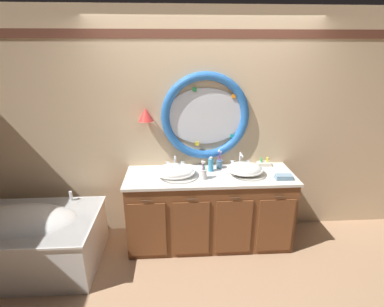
{
  "coord_description": "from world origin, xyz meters",
  "views": [
    {
      "loc": [
        -0.34,
        -2.67,
        2.19
      ],
      "look_at": [
        -0.16,
        0.25,
        1.12
      ],
      "focal_mm": 27.16,
      "sensor_mm": 36.0,
      "label": 1
    }
  ],
  "objects_px": {
    "folded_hand_towel": "(284,177)",
    "soap_dispenser": "(211,165)",
    "sink_basin_left": "(175,171)",
    "toiletry_basket": "(264,163)",
    "toothbrush_holder_left": "(203,173)",
    "toothbrush_holder_right": "(219,164)",
    "bathtub": "(19,238)",
    "sink_basin_right": "(245,169)"
  },
  "relations": [
    {
      "from": "folded_hand_towel",
      "to": "soap_dispenser",
      "type": "bearing_deg",
      "value": 161.03
    },
    {
      "from": "sink_basin_left",
      "to": "toiletry_basket",
      "type": "distance_m",
      "value": 1.08
    },
    {
      "from": "toothbrush_holder_left",
      "to": "toothbrush_holder_right",
      "type": "relative_size",
      "value": 0.93
    },
    {
      "from": "toothbrush_holder_left",
      "to": "bathtub",
      "type": "bearing_deg",
      "value": -174.17
    },
    {
      "from": "sink_basin_left",
      "to": "toothbrush_holder_left",
      "type": "height_order",
      "value": "toothbrush_holder_left"
    },
    {
      "from": "sink_basin_left",
      "to": "toothbrush_holder_left",
      "type": "bearing_deg",
      "value": -15.26
    },
    {
      "from": "toothbrush_holder_left",
      "to": "toiletry_basket",
      "type": "distance_m",
      "value": 0.83
    },
    {
      "from": "bathtub",
      "to": "toiletry_basket",
      "type": "relative_size",
      "value": 9.98
    },
    {
      "from": "sink_basin_left",
      "to": "folded_hand_towel",
      "type": "distance_m",
      "value": 1.16
    },
    {
      "from": "folded_hand_towel",
      "to": "toiletry_basket",
      "type": "distance_m",
      "value": 0.4
    },
    {
      "from": "bathtub",
      "to": "toothbrush_holder_right",
      "type": "height_order",
      "value": "toothbrush_holder_right"
    },
    {
      "from": "toothbrush_holder_right",
      "to": "toiletry_basket",
      "type": "relative_size",
      "value": 1.39
    },
    {
      "from": "sink_basin_left",
      "to": "folded_hand_towel",
      "type": "height_order",
      "value": "sink_basin_left"
    },
    {
      "from": "sink_basin_left",
      "to": "bathtub",
      "type": "bearing_deg",
      "value": -170.32
    },
    {
      "from": "sink_basin_right",
      "to": "toothbrush_holder_left",
      "type": "xyz_separation_m",
      "value": [
        -0.47,
        -0.08,
        -0.0
      ]
    },
    {
      "from": "toiletry_basket",
      "to": "toothbrush_holder_left",
      "type": "bearing_deg",
      "value": -156.73
    },
    {
      "from": "toothbrush_holder_left",
      "to": "folded_hand_towel",
      "type": "xyz_separation_m",
      "value": [
        0.86,
        -0.06,
        -0.04
      ]
    },
    {
      "from": "sink_basin_left",
      "to": "sink_basin_right",
      "type": "relative_size",
      "value": 1.09
    },
    {
      "from": "sink_basin_right",
      "to": "sink_basin_left",
      "type": "bearing_deg",
      "value": -180.0
    },
    {
      "from": "sink_basin_left",
      "to": "toothbrush_holder_left",
      "type": "distance_m",
      "value": 0.31
    },
    {
      "from": "sink_basin_left",
      "to": "folded_hand_towel",
      "type": "bearing_deg",
      "value": -6.79
    },
    {
      "from": "folded_hand_towel",
      "to": "toothbrush_holder_right",
      "type": "bearing_deg",
      "value": 152.13
    },
    {
      "from": "toothbrush_holder_right",
      "to": "sink_basin_right",
      "type": "bearing_deg",
      "value": -38.77
    },
    {
      "from": "toothbrush_holder_left",
      "to": "soap_dispenser",
      "type": "xyz_separation_m",
      "value": [
        0.1,
        0.2,
        0.01
      ]
    },
    {
      "from": "sink_basin_left",
      "to": "toiletry_basket",
      "type": "height_order",
      "value": "sink_basin_left"
    },
    {
      "from": "sink_basin_right",
      "to": "toothbrush_holder_right",
      "type": "height_order",
      "value": "toothbrush_holder_right"
    },
    {
      "from": "soap_dispenser",
      "to": "folded_hand_towel",
      "type": "height_order",
      "value": "soap_dispenser"
    },
    {
      "from": "toothbrush_holder_left",
      "to": "toothbrush_holder_right",
      "type": "bearing_deg",
      "value": 52.88
    },
    {
      "from": "bathtub",
      "to": "toothbrush_holder_left",
      "type": "bearing_deg",
      "value": 5.83
    },
    {
      "from": "folded_hand_towel",
      "to": "sink_basin_left",
      "type": "bearing_deg",
      "value": 173.21
    },
    {
      "from": "bathtub",
      "to": "folded_hand_towel",
      "type": "relative_size",
      "value": 8.48
    },
    {
      "from": "sink_basin_right",
      "to": "toothbrush_holder_right",
      "type": "distance_m",
      "value": 0.32
    },
    {
      "from": "sink_basin_right",
      "to": "soap_dispenser",
      "type": "bearing_deg",
      "value": 161.47
    },
    {
      "from": "toothbrush_holder_left",
      "to": "toiletry_basket",
      "type": "bearing_deg",
      "value": 23.27
    },
    {
      "from": "folded_hand_towel",
      "to": "toiletry_basket",
      "type": "bearing_deg",
      "value": 104.58
    },
    {
      "from": "bathtub",
      "to": "toiletry_basket",
      "type": "xyz_separation_m",
      "value": [
        2.68,
        0.52,
        0.56
      ]
    },
    {
      "from": "sink_basin_left",
      "to": "folded_hand_towel",
      "type": "relative_size",
      "value": 2.3
    },
    {
      "from": "sink_basin_right",
      "to": "toothbrush_holder_right",
      "type": "xyz_separation_m",
      "value": [
        -0.25,
        0.2,
        -0.01
      ]
    },
    {
      "from": "soap_dispenser",
      "to": "folded_hand_towel",
      "type": "xyz_separation_m",
      "value": [
        0.75,
        -0.26,
        -0.06
      ]
    },
    {
      "from": "bathtub",
      "to": "toothbrush_holder_left",
      "type": "relative_size",
      "value": 7.69
    },
    {
      "from": "soap_dispenser",
      "to": "toothbrush_holder_left",
      "type": "bearing_deg",
      "value": -117.33
    },
    {
      "from": "bathtub",
      "to": "toothbrush_holder_right",
      "type": "distance_m",
      "value": 2.27
    }
  ]
}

